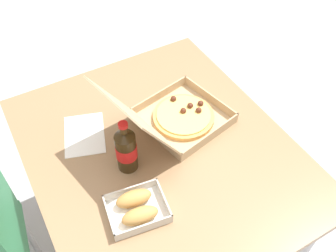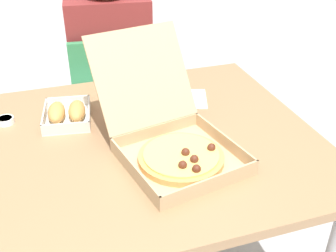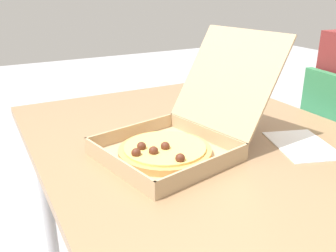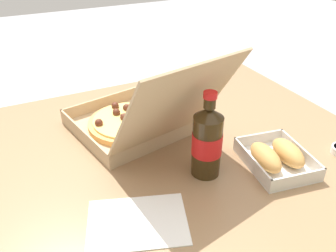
# 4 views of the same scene
# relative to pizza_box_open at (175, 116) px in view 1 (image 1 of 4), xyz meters

# --- Properties ---
(ground_plane) EXTENTS (10.00, 10.00, 0.00)m
(ground_plane) POSITION_rel_pizza_box_open_xyz_m (-0.08, 0.11, -0.76)
(ground_plane) COLOR #B2B2B7
(dining_table) EXTENTS (1.10, 0.93, 0.71)m
(dining_table) POSITION_rel_pizza_box_open_xyz_m (-0.08, 0.11, -0.13)
(dining_table) COLOR #997551
(dining_table) RESTS_ON ground_plane
(pizza_box_open) EXTENTS (0.39, 0.52, 0.30)m
(pizza_box_open) POSITION_rel_pizza_box_open_xyz_m (0.00, 0.00, 0.00)
(pizza_box_open) COLOR tan
(pizza_box_open) RESTS_ON dining_table
(bread_side_box) EXTENTS (0.18, 0.21, 0.06)m
(bread_side_box) POSITION_rel_pizza_box_open_xyz_m (-0.27, 0.30, -0.02)
(bread_side_box) COLOR white
(bread_side_box) RESTS_ON dining_table
(cola_bottle) EXTENTS (0.07, 0.07, 0.22)m
(cola_bottle) POSITION_rel_pizza_box_open_xyz_m (-0.09, 0.25, 0.05)
(cola_bottle) COLOR #33230F
(cola_bottle) RESTS_ON dining_table
(paper_menu) EXTENTS (0.25, 0.21, 0.00)m
(paper_menu) POSITION_rel_pizza_box_open_xyz_m (0.13, 0.33, -0.05)
(paper_menu) COLOR white
(paper_menu) RESTS_ON dining_table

